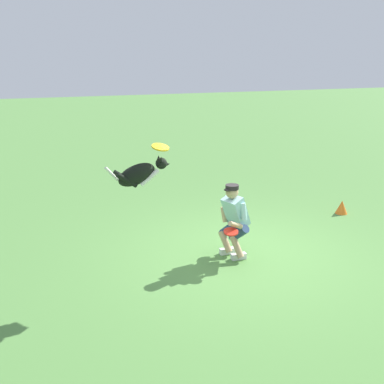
# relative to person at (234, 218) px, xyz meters

# --- Properties ---
(ground_plane) EXTENTS (60.00, 60.00, 0.00)m
(ground_plane) POSITION_rel_person_xyz_m (-0.20, 0.01, -0.70)
(ground_plane) COLOR #548841
(person) EXTENTS (0.53, 0.69, 1.29)m
(person) POSITION_rel_person_xyz_m (0.00, 0.00, 0.00)
(person) COLOR silver
(person) RESTS_ON ground_plane
(dog) EXTENTS (0.98, 0.34, 0.46)m
(dog) POSITION_rel_person_xyz_m (1.65, 0.33, 1.00)
(dog) COLOR black
(frisbee_flying) EXTENTS (0.28, 0.28, 0.11)m
(frisbee_flying) POSITION_rel_person_xyz_m (1.33, 0.30, 1.36)
(frisbee_flying) COLOR yellow
(frisbee_held) EXTENTS (0.27, 0.26, 0.09)m
(frisbee_held) POSITION_rel_person_xyz_m (0.20, 0.33, -0.09)
(frisbee_held) COLOR red
(frisbee_held) RESTS_ON person
(training_cone) EXTENTS (0.26, 0.26, 0.29)m
(training_cone) POSITION_rel_person_xyz_m (-3.10, -1.23, -0.55)
(training_cone) COLOR orange
(training_cone) RESTS_ON ground_plane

